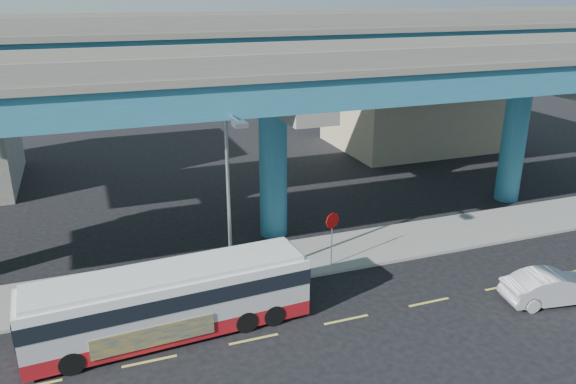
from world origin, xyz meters
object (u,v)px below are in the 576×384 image
object	(u,v)px
transit_bus	(171,299)
street_lamp	(231,178)
stop_sign	(332,227)
sedan	(553,287)

from	to	relation	value
transit_bus	street_lamp	xyz separation A→B (m)	(3.14, 2.22, 3.92)
stop_sign	sedan	bearing A→B (deg)	-34.10
sedan	street_lamp	size ratio (longest dim) A/B	0.55
sedan	stop_sign	distance (m)	10.01
street_lamp	stop_sign	bearing A→B (deg)	8.44
street_lamp	stop_sign	distance (m)	6.11
transit_bus	stop_sign	bearing A→B (deg)	16.46
street_lamp	stop_sign	world-z (taller)	street_lamp
stop_sign	transit_bus	bearing A→B (deg)	-155.01
transit_bus	sedan	bearing A→B (deg)	-15.12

